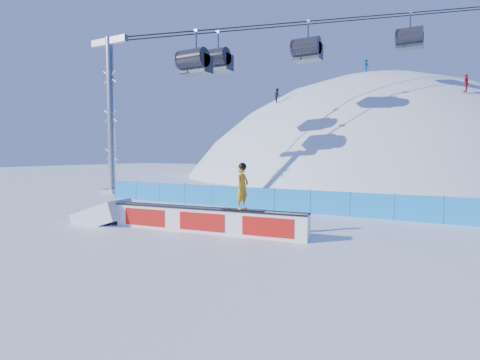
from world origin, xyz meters
The scene contains 8 objects.
ground centered at (0.00, 0.00, 0.00)m, with size 160.00×160.00×0.00m, color white.
snow_hill centered at (0.00, 42.00, -18.00)m, with size 64.00×64.00×64.00m.
safety_fence centered at (0.00, 4.50, 0.60)m, with size 22.05×0.05×1.30m.
chairlift centered at (4.74, 27.49, 16.89)m, with size 40.80×41.70×22.00m.
rail_box centered at (0.89, -1.95, 0.48)m, with size 8.16×1.44×0.98m.
snow_ramp centered at (-4.18, -2.49, 0.00)m, with size 2.25×1.50×0.84m, color white, non-canonical shape.
snowboarder centered at (2.46, -1.78, 1.84)m, with size 1.71×0.64×1.76m.
distant_skiers centered at (2.25, 30.95, 11.28)m, with size 21.58×10.28×6.57m.
Camera 1 is at (9.03, -13.87, 3.05)m, focal length 28.00 mm.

